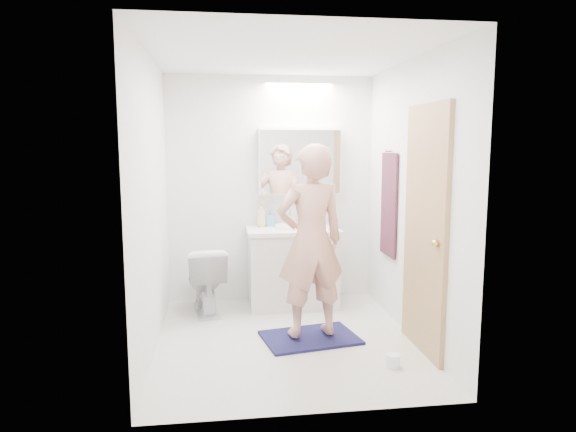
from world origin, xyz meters
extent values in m
plane|color=silver|center=(0.00, 0.00, 0.00)|extent=(2.50, 2.50, 0.00)
plane|color=white|center=(0.00, 0.00, 2.40)|extent=(2.50, 2.50, 0.00)
plane|color=white|center=(0.00, 1.25, 1.20)|extent=(2.50, 0.00, 2.50)
plane|color=white|center=(0.00, -1.25, 1.20)|extent=(2.50, 0.00, 2.50)
plane|color=white|center=(-1.10, 0.00, 1.20)|extent=(0.00, 2.50, 2.50)
plane|color=white|center=(1.10, 0.00, 1.20)|extent=(0.00, 2.50, 2.50)
cube|color=silver|center=(0.19, 0.96, 0.39)|extent=(0.90, 0.55, 0.78)
cube|color=white|center=(0.19, 0.96, 0.80)|extent=(0.95, 0.58, 0.04)
cylinder|color=white|center=(0.19, 0.99, 0.84)|extent=(0.36, 0.36, 0.03)
cylinder|color=silver|center=(0.19, 1.19, 0.90)|extent=(0.02, 0.02, 0.16)
cube|color=white|center=(0.30, 1.18, 1.50)|extent=(0.88, 0.14, 0.70)
cube|color=silver|center=(0.30, 1.10, 1.50)|extent=(0.84, 0.01, 0.66)
imported|color=white|center=(-0.71, 0.85, 0.34)|extent=(0.47, 0.71, 0.68)
cube|color=#151A44|center=(0.21, -0.01, 0.01)|extent=(0.89, 0.69, 0.02)
imported|color=tan|center=(0.21, -0.01, 0.87)|extent=(0.66, 0.50, 1.64)
cube|color=tan|center=(1.08, -0.35, 1.00)|extent=(0.04, 0.80, 2.00)
sphere|color=gold|center=(1.04, -0.65, 0.95)|extent=(0.06, 0.06, 0.06)
cube|color=#13193E|center=(1.08, 0.55, 1.10)|extent=(0.02, 0.42, 1.00)
cylinder|color=silver|center=(1.07, 0.55, 1.62)|extent=(0.07, 0.02, 0.02)
imported|color=#D6C18A|center=(-0.12, 1.11, 0.94)|extent=(0.12, 0.12, 0.25)
imported|color=#5D96C7|center=(-0.02, 1.15, 0.91)|extent=(0.09, 0.09, 0.18)
imported|color=#3E6CBB|center=(0.47, 1.12, 0.86)|extent=(0.10, 0.10, 0.08)
cylinder|color=white|center=(0.74, -0.65, 0.05)|extent=(0.11, 0.11, 0.10)
camera|label=1|loc=(-0.55, -4.23, 1.68)|focal=32.05mm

